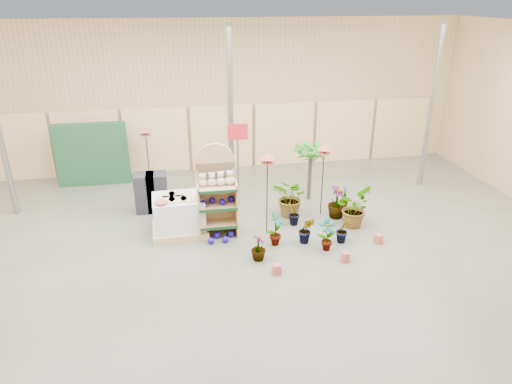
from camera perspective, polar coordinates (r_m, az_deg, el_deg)
The scene contains 23 objects.
room at distance 9.26m, azimuth -1.20°, elevation 5.34°, with size 15.20×12.10×4.70m.
display_shelf at distance 10.31m, azimuth -4.96°, elevation -0.19°, with size 0.89×0.57×2.12m.
teddy_bears at distance 10.08m, azimuth -4.82°, elevation 1.54°, with size 0.79×0.21×0.34m.
gazing_balls_shelf at distance 10.26m, azimuth -4.87°, elevation -1.15°, with size 0.78×0.27×0.15m.
gazing_balls_floor at distance 10.33m, azimuth -4.38°, elevation -5.67°, with size 0.63×0.39×0.15m.
pallet_stack at distance 10.63m, azimuth -9.61°, elevation -2.82°, with size 1.29×1.09×0.92m.
charcoal_planters at distance 11.81m, azimuth -12.96°, elevation -0.05°, with size 0.80×0.50×1.00m.
trellis_stock at distance 13.87m, azimuth -19.79°, elevation 4.45°, with size 2.00×0.30×1.80m, color #1B4729.
offer_sign at distance 11.42m, azimuth -2.29°, elevation 5.47°, with size 0.50×0.08×2.20m.
bird_table_front at distance 9.98m, azimuth 1.44°, elevation 4.20°, with size 0.34×0.34×1.94m.
bird_table_right at distance 10.99m, azimuth 8.54°, elevation 5.33°, with size 0.34×0.34×1.85m.
bird_table_back at distance 12.67m, azimuth -13.68°, elevation 7.38°, with size 0.34×0.34×1.86m.
palm at distance 11.94m, azimuth 6.87°, elevation 5.12°, with size 0.70×0.70×1.62m.
potted_plant_0 at distance 9.97m, azimuth 2.44°, elevation -4.54°, with size 0.44×0.30×0.83m, color #26771F.
potted_plant_1 at distance 10.16m, azimuth 6.31°, elevation -4.73°, with size 0.35×0.28×0.64m, color #26771F.
potted_plant_3 at distance 11.38m, azimuth 10.07°, elevation -1.26°, with size 0.45×0.45×0.81m, color #26771F.
potted_plant_4 at distance 11.88m, azimuth 11.00°, elevation -0.55°, with size 0.36×0.25×0.69m, color #26771F.
potted_plant_5 at distance 10.88m, azimuth 4.72°, elevation -2.75°, with size 0.33×0.27×0.60m, color #26771F.
potted_plant_6 at distance 11.27m, azimuth 4.48°, elevation -0.70°, with size 0.89×0.77×0.98m, color #26771F.
potted_plant_7 at distance 9.50m, azimuth 0.32°, elevation -6.96°, with size 0.32×0.32×0.57m, color #26771F.
potted_plant_8 at distance 9.91m, azimuth 8.82°, elevation -5.27°, with size 0.40×0.27×0.76m, color #26771F.
potted_plant_9 at distance 10.32m, azimuth 10.83°, elevation -4.70°, with size 0.33×0.26×0.59m, color #26771F.
potted_plant_10 at distance 11.03m, azimuth 12.06°, elevation -1.89°, with size 0.84×0.73×0.93m, color #26771F.
Camera 1 is at (-1.34, -7.78, 5.10)m, focal length 32.00 mm.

